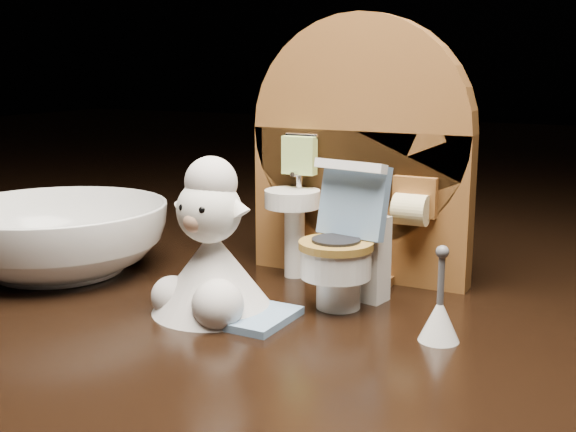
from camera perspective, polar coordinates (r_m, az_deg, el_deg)
name	(u,v)px	position (r m, az deg, el deg)	size (l,w,h in m)	color
backdrop_panel	(358,165)	(0.42, 5.56, 4.04)	(0.13, 0.05, 0.15)	brown
toy_toilet	(347,253)	(0.37, 4.66, -2.91)	(0.04, 0.05, 0.08)	white
bath_mat	(241,314)	(0.36, -3.71, -7.75)	(0.05, 0.04, 0.00)	#6F93B6
toilet_brush	(439,316)	(0.33, 11.88, -7.75)	(0.02, 0.02, 0.04)	white
plush_lamb	(211,258)	(0.36, -6.11, -3.35)	(0.06, 0.06, 0.08)	silver
ceramic_bowl	(58,238)	(0.45, -17.74, -1.69)	(0.13, 0.13, 0.04)	white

